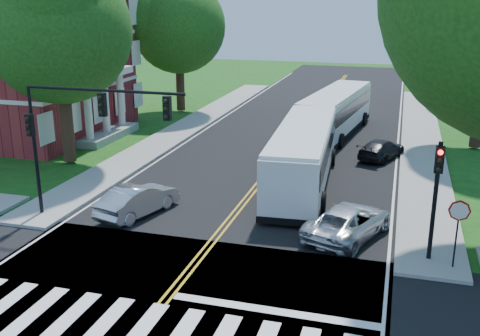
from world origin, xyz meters
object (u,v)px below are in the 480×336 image
at_px(hatchback, 138,200).
at_px(suv, 348,221).
at_px(bus_lead, 303,155).
at_px(dark_sedan, 381,149).
at_px(signal_ne, 436,186).
at_px(bus_follow, 336,112).
at_px(signal_nw, 80,123).

relative_size(hatchback, suv, 0.88).
relative_size(bus_lead, dark_sedan, 3.02).
distance_m(bus_lead, suv, 6.67).
height_order(signal_ne, dark_sedan, signal_ne).
bearing_deg(bus_follow, signal_ne, 114.16).
height_order(bus_lead, bus_follow, bus_lead).
bearing_deg(suv, hatchback, 21.15).
height_order(signal_nw, dark_sedan, signal_nw).
xyz_separation_m(hatchback, suv, (9.22, 0.15, -0.03)).
xyz_separation_m(signal_ne, dark_sedan, (-2.33, 13.62, -2.38)).
bearing_deg(hatchback, dark_sedan, -112.78).
xyz_separation_m(bus_follow, hatchback, (-6.55, -17.74, -0.91)).
bearing_deg(bus_lead, hatchback, 40.20).
xyz_separation_m(signal_ne, bus_lead, (-6.01, 7.41, -1.33)).
height_order(bus_lead, hatchback, bus_lead).
distance_m(bus_lead, bus_follow, 11.67).
xyz_separation_m(signal_nw, bus_follow, (8.30, 19.08, -2.77)).
bearing_deg(suv, bus_lead, -43.60).
height_order(signal_nw, hatchback, signal_nw).
bearing_deg(bus_follow, suv, 105.99).
bearing_deg(signal_nw, bus_lead, 42.66).
height_order(bus_follow, suv, bus_follow).
height_order(signal_ne, bus_follow, signal_ne).
relative_size(signal_nw, suv, 1.51).
xyz_separation_m(hatchback, dark_sedan, (9.97, 12.29, -0.11)).
distance_m(bus_follow, dark_sedan, 6.52).
bearing_deg(bus_follow, bus_lead, 96.14).
distance_m(signal_nw, signal_ne, 14.13).
bearing_deg(dark_sedan, bus_follow, -36.11).
distance_m(signal_ne, suv, 4.13).
bearing_deg(bus_lead, dark_sedan, -124.36).
distance_m(bus_lead, hatchback, 8.81).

